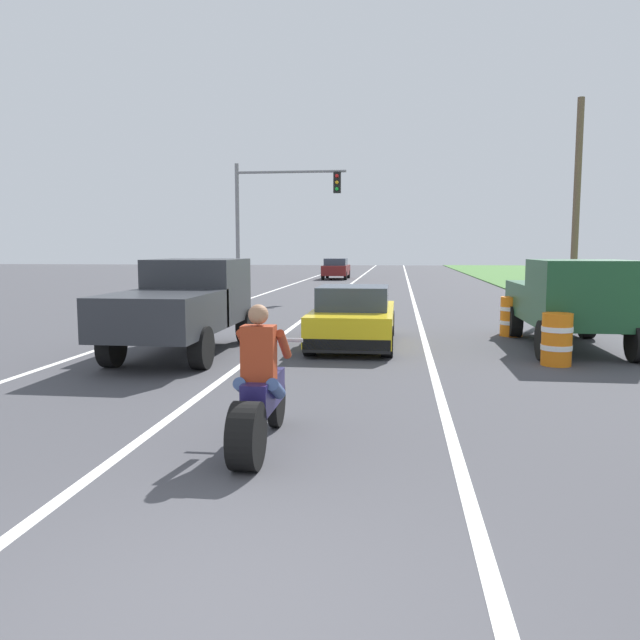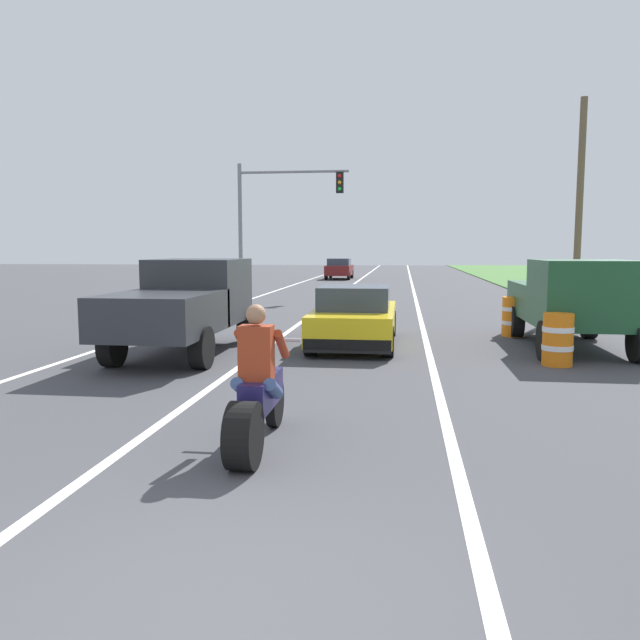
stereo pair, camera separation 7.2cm
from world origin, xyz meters
name	(u,v)px [view 2 (the right image)]	position (x,y,z in m)	size (l,w,h in m)	color
ground_plane	(185,632)	(0.00, 0.00, 0.00)	(160.00, 160.00, 0.00)	#424247
lane_stripe_left_solid	(229,306)	(-5.40, 20.00, 0.00)	(0.14, 120.00, 0.01)	white
lane_stripe_right_solid	(418,309)	(1.80, 20.00, 0.00)	(0.14, 120.00, 0.01)	white
lane_stripe_centre_dashed	(322,307)	(-1.80, 20.00, 0.00)	(0.14, 120.00, 0.01)	white
motorcycle_with_rider	(257,398)	(-0.34, 3.27, 0.59)	(0.70, 2.21, 1.62)	black
sports_car_yellow	(355,318)	(0.14, 10.98, 0.63)	(1.84, 4.30, 1.37)	yellow
pickup_truck_left_lane_dark_grey	(185,302)	(-3.30, 9.33, 1.11)	(2.02, 4.80, 1.98)	#2D3035
pickup_truck_right_shoulder_dark_green	(571,299)	(4.94, 11.19, 1.11)	(2.02, 4.80, 1.98)	#1E4C2D
traffic_light_mast_near	(274,208)	(-4.55, 24.62, 4.03)	(5.02, 0.34, 6.00)	gray
utility_pole_roadside	(579,206)	(7.34, 20.00, 3.71)	(0.24, 0.24, 7.42)	brown
construction_barrel_nearest	(558,339)	(4.16, 8.94, 0.50)	(0.58, 0.58, 1.00)	orange
construction_barrel_mid	(513,316)	(4.02, 12.97, 0.50)	(0.58, 0.58, 1.00)	orange
distant_car_far_ahead	(339,268)	(-3.36, 42.04, 0.77)	(1.80, 4.00, 1.50)	maroon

